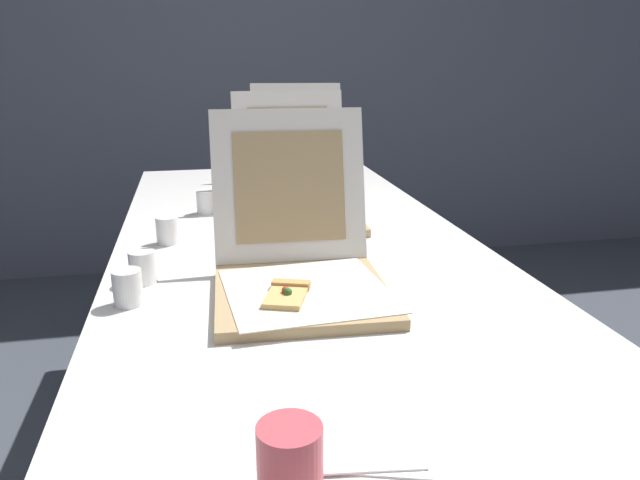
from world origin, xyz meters
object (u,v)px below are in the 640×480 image
at_px(cup_white_near_center, 143,267).
at_px(cup_white_mid, 167,230).
at_px(cup_white_near_left, 128,288).
at_px(pizza_box_back, 298,172).
at_px(cup_printed_front, 290,462).
at_px(pizza_box_front, 299,268).
at_px(napkin_pile, 375,439).
at_px(table, 300,262).
at_px(pizza_box_middle, 296,202).
at_px(cup_white_far, 206,202).

xyz_separation_m(cup_white_near_center, cup_white_mid, (0.04, 0.27, 0.00)).
bearing_deg(cup_white_near_left, pizza_box_back, 63.26).
distance_m(cup_white_near_center, cup_printed_front, 0.73).
xyz_separation_m(pizza_box_front, cup_white_mid, (-0.27, 0.38, -0.02)).
bearing_deg(cup_white_near_center, napkin_pile, -62.43).
height_order(pizza_box_front, cup_white_mid, pizza_box_front).
height_order(table, cup_white_near_center, cup_white_near_center).
relative_size(pizza_box_middle, cup_printed_front, 4.69).
bearing_deg(pizza_box_front, pizza_box_back, 83.22).
height_order(pizza_box_front, pizza_box_middle, pizza_box_middle).
bearing_deg(cup_white_far, table, -58.25).
xyz_separation_m(pizza_box_back, napkin_pile, (-0.15, -1.49, -0.05)).
distance_m(pizza_box_middle, pizza_box_back, 0.44).
relative_size(cup_white_mid, cup_white_far, 1.00).
distance_m(pizza_box_front, cup_white_far, 0.69).
xyz_separation_m(pizza_box_front, pizza_box_middle, (0.08, 0.55, 0.00)).
height_order(pizza_box_back, cup_white_far, pizza_box_back).
bearing_deg(pizza_box_middle, cup_white_near_center, -130.83).
xyz_separation_m(pizza_box_front, napkin_pile, (0.01, -0.51, -0.05)).
height_order(table, cup_printed_front, cup_printed_front).
relative_size(pizza_box_front, cup_white_near_center, 6.33).
bearing_deg(pizza_box_middle, napkin_pile, -92.35).
xyz_separation_m(pizza_box_front, cup_printed_front, (-0.11, -0.58, -0.01)).
xyz_separation_m(table, cup_printed_front, (-0.16, -0.89, 0.09)).
distance_m(pizza_box_back, cup_white_mid, 0.74).
relative_size(pizza_box_front, cup_white_far, 6.33).
height_order(table, pizza_box_front, pizza_box_front).
bearing_deg(pizza_box_back, cup_white_mid, -118.39).
bearing_deg(pizza_box_front, cup_white_near_center, 162.73).
bearing_deg(cup_printed_front, cup_white_far, 92.76).
height_order(cup_white_near_center, cup_white_near_left, same).
relative_size(table, cup_white_near_center, 30.86).
xyz_separation_m(pizza_box_back, cup_white_near_center, (-0.48, -0.87, -0.02)).
bearing_deg(cup_white_near_center, cup_white_far, 75.49).
distance_m(pizza_box_front, cup_printed_front, 0.59).
xyz_separation_m(table, cup_white_mid, (-0.32, 0.07, 0.08)).
height_order(cup_white_near_center, napkin_pile, cup_white_near_center).
bearing_deg(cup_printed_front, cup_white_near_center, 106.33).
relative_size(pizza_box_back, cup_printed_front, 5.03).
bearing_deg(cup_white_near_left, cup_white_near_center, 80.10).
height_order(cup_white_near_center, cup_printed_front, cup_printed_front).
distance_m(table, cup_white_mid, 0.34).
bearing_deg(table, cup_white_near_left, -141.38).
distance_m(table, cup_white_near_left, 0.50).
bearing_deg(cup_white_near_left, pizza_box_middle, 52.66).
relative_size(pizza_box_back, cup_white_near_center, 6.35).
bearing_deg(pizza_box_middle, pizza_box_back, 81.41).
distance_m(pizza_box_front, pizza_box_back, 1.00).
relative_size(cup_white_near_left, cup_white_far, 1.00).
distance_m(pizza_box_middle, napkin_pile, 1.06).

